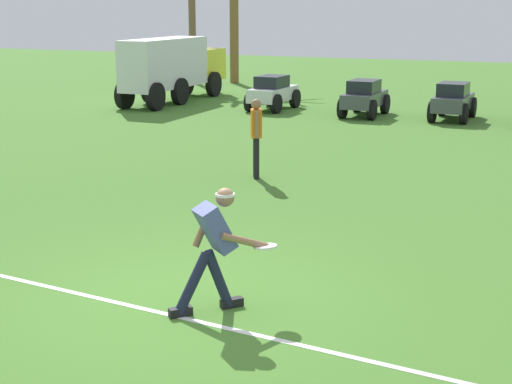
{
  "coord_description": "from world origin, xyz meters",
  "views": [
    {
      "loc": [
        4.16,
        -7.58,
        3.37
      ],
      "look_at": [
        0.11,
        1.79,
        0.9
      ],
      "focal_mm": 55.0,
      "sensor_mm": 36.0,
      "label": 1
    }
  ],
  "objects_px": {
    "parked_car_slot_b": "(364,97)",
    "parked_car_slot_c": "(453,101)",
    "frisbee_thrower": "(214,243)",
    "parked_car_slot_a": "(273,92)",
    "teammate_midfield": "(256,131)",
    "frisbee_in_flight": "(265,246)",
    "box_truck": "(173,66)"
  },
  "relations": [
    {
      "from": "frisbee_in_flight",
      "to": "parked_car_slot_c",
      "type": "height_order",
      "value": "parked_car_slot_c"
    },
    {
      "from": "parked_car_slot_a",
      "to": "box_truck",
      "type": "xyz_separation_m",
      "value": [
        -3.95,
        0.52,
        0.67
      ]
    },
    {
      "from": "parked_car_slot_c",
      "to": "frisbee_in_flight",
      "type": "bearing_deg",
      "value": -87.9
    },
    {
      "from": "parked_car_slot_c",
      "to": "box_truck",
      "type": "distance_m",
      "value": 9.7
    },
    {
      "from": "parked_car_slot_b",
      "to": "box_truck",
      "type": "relative_size",
      "value": 0.37
    },
    {
      "from": "box_truck",
      "to": "parked_car_slot_c",
      "type": "bearing_deg",
      "value": -2.95
    },
    {
      "from": "frisbee_thrower",
      "to": "parked_car_slot_a",
      "type": "bearing_deg",
      "value": 109.94
    },
    {
      "from": "parked_car_slot_a",
      "to": "frisbee_thrower",
      "type": "bearing_deg",
      "value": -70.06
    },
    {
      "from": "frisbee_in_flight",
      "to": "teammate_midfield",
      "type": "relative_size",
      "value": 0.23
    },
    {
      "from": "teammate_midfield",
      "to": "parked_car_slot_c",
      "type": "distance_m",
      "value": 9.8
    },
    {
      "from": "frisbee_in_flight",
      "to": "parked_car_slot_a",
      "type": "xyz_separation_m",
      "value": [
        -6.29,
        15.71,
        -0.17
      ]
    },
    {
      "from": "parked_car_slot_b",
      "to": "parked_car_slot_c",
      "type": "bearing_deg",
      "value": 5.44
    },
    {
      "from": "frisbee_thrower",
      "to": "parked_car_slot_b",
      "type": "distance_m",
      "value": 15.98
    },
    {
      "from": "teammate_midfield",
      "to": "parked_car_slot_b",
      "type": "distance_m",
      "value": 9.31
    },
    {
      "from": "box_truck",
      "to": "parked_car_slot_a",
      "type": "bearing_deg",
      "value": -7.51
    },
    {
      "from": "frisbee_in_flight",
      "to": "parked_car_slot_a",
      "type": "height_order",
      "value": "parked_car_slot_a"
    },
    {
      "from": "frisbee_thrower",
      "to": "teammate_midfield",
      "type": "xyz_separation_m",
      "value": [
        -2.28,
        6.46,
        0.15
      ]
    },
    {
      "from": "frisbee_thrower",
      "to": "parked_car_slot_b",
      "type": "height_order",
      "value": "frisbee_thrower"
    },
    {
      "from": "frisbee_thrower",
      "to": "frisbee_in_flight",
      "type": "bearing_deg",
      "value": 28.38
    },
    {
      "from": "teammate_midfield",
      "to": "parked_car_slot_a",
      "type": "bearing_deg",
      "value": 110.28
    },
    {
      "from": "frisbee_in_flight",
      "to": "box_truck",
      "type": "xyz_separation_m",
      "value": [
        -10.24,
        16.23,
        0.5
      ]
    },
    {
      "from": "parked_car_slot_a",
      "to": "teammate_midfield",
      "type": "bearing_deg",
      "value": -69.72
    },
    {
      "from": "parked_car_slot_b",
      "to": "parked_car_slot_c",
      "type": "distance_m",
      "value": 2.63
    },
    {
      "from": "frisbee_thrower",
      "to": "parked_car_slot_c",
      "type": "relative_size",
      "value": 0.63
    },
    {
      "from": "parked_car_slot_a",
      "to": "parked_car_slot_b",
      "type": "xyz_separation_m",
      "value": [
        3.1,
        -0.23,
        0.0
      ]
    },
    {
      "from": "frisbee_thrower",
      "to": "parked_car_slot_a",
      "type": "relative_size",
      "value": 0.63
    },
    {
      "from": "parked_car_slot_a",
      "to": "parked_car_slot_c",
      "type": "distance_m",
      "value": 5.72
    },
    {
      "from": "box_truck",
      "to": "parked_car_slot_b",
      "type": "bearing_deg",
      "value": -6.05
    },
    {
      "from": "teammate_midfield",
      "to": "parked_car_slot_b",
      "type": "xyz_separation_m",
      "value": [
        -0.42,
        9.3,
        -0.38
      ]
    },
    {
      "from": "frisbee_in_flight",
      "to": "parked_car_slot_c",
      "type": "relative_size",
      "value": 0.16
    },
    {
      "from": "frisbee_thrower",
      "to": "parked_car_slot_c",
      "type": "bearing_deg",
      "value": 90.29
    },
    {
      "from": "parked_car_slot_a",
      "to": "parked_car_slot_b",
      "type": "relative_size",
      "value": 1.01
    }
  ]
}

